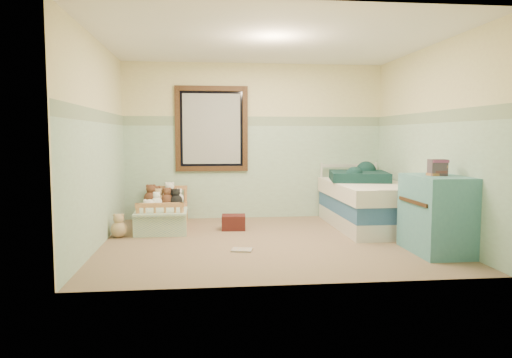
{
  "coord_description": "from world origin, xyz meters",
  "views": [
    {
      "loc": [
        -0.82,
        -5.91,
        1.34
      ],
      "look_at": [
        -0.14,
        0.35,
        0.76
      ],
      "focal_mm": 33.36,
      "sensor_mm": 36.0,
      "label": 1
    }
  ],
  "objects": [
    {
      "name": "extra_plush_3",
      "position": [
        -1.38,
        1.3,
        0.38
      ],
      "size": [
        0.19,
        0.19,
        0.19
      ],
      "primitive_type": "sphere",
      "color": "brown",
      "rests_on": "toddler_mattress"
    },
    {
      "name": "wainscot_mint",
      "position": [
        0.0,
        1.79,
        0.75
      ],
      "size": [
        4.2,
        0.01,
        1.5
      ],
      "primitive_type": "cube",
      "color": "#98B49A",
      "rests_on": "floor"
    },
    {
      "name": "twin_mattress",
      "position": [
        1.55,
        0.73,
        0.55
      ],
      "size": [
        1.02,
        1.99,
        0.22
      ],
      "primitive_type": "cube",
      "color": "white",
      "rests_on": "twin_boxspring"
    },
    {
      "name": "wall_left",
      "position": [
        -2.1,
        0.0,
        1.25
      ],
      "size": [
        0.04,
        3.6,
        2.5
      ],
      "primitive_type": "cube",
      "color": "beige",
      "rests_on": "floor"
    },
    {
      "name": "wall_back",
      "position": [
        0.0,
        1.8,
        1.25
      ],
      "size": [
        4.2,
        0.04,
        2.5
      ],
      "primitive_type": "cube",
      "color": "beige",
      "rests_on": "floor"
    },
    {
      "name": "extra_plush_5",
      "position": [
        -1.63,
        1.35,
        0.39
      ],
      "size": [
        0.22,
        0.22,
        0.22
      ],
      "primitive_type": "sphere",
      "color": "brown",
      "rests_on": "toddler_mattress"
    },
    {
      "name": "toddler_bed_frame",
      "position": [
        -1.42,
        1.05,
        0.08
      ],
      "size": [
        0.64,
        1.28,
        0.16
      ],
      "primitive_type": "cube",
      "color": "#996239",
      "rests_on": "floor"
    },
    {
      "name": "plush_bed_brown",
      "position": [
        -1.57,
        1.55,
        0.38
      ],
      "size": [
        0.19,
        0.19,
        0.19
      ],
      "primitive_type": "sphere",
      "color": "brown",
      "rests_on": "toddler_mattress"
    },
    {
      "name": "window_blinds",
      "position": [
        -0.7,
        1.77,
        1.45
      ],
      "size": [
        0.92,
        0.01,
        1.12
      ],
      "primitive_type": "cube",
      "color": "#B5B5B1",
      "rests_on": "window_frame"
    },
    {
      "name": "window_frame",
      "position": [
        -0.7,
        1.76,
        1.45
      ],
      "size": [
        1.16,
        0.06,
        1.36
      ],
      "primitive_type": "cube",
      "color": "black",
      "rests_on": "wall_back"
    },
    {
      "name": "extra_plush_4",
      "position": [
        -1.38,
        1.41,
        0.37
      ],
      "size": [
        0.16,
        0.16,
        0.16
      ],
      "primitive_type": "sphere",
      "color": "tan",
      "rests_on": "toddler_mattress"
    },
    {
      "name": "floor",
      "position": [
        0.0,
        0.0,
        -0.01
      ],
      "size": [
        4.2,
        3.6,
        0.02
      ],
      "primitive_type": "cube",
      "color": "#775F49",
      "rests_on": "ground"
    },
    {
      "name": "floor_book",
      "position": [
        -0.39,
        -0.49,
        0.01
      ],
      "size": [
        0.28,
        0.24,
        0.02
      ],
      "primitive_type": "cube",
      "rotation": [
        0.0,
        0.0,
        -0.24
      ],
      "color": "orange",
      "rests_on": "floor"
    },
    {
      "name": "plush_bed_white",
      "position": [
        -1.37,
        1.55,
        0.4
      ],
      "size": [
        0.23,
        0.23,
        0.23
      ],
      "primitive_type": "sphere",
      "color": "white",
      "rests_on": "toddler_mattress"
    },
    {
      "name": "patchwork_quilt",
      "position": [
        -1.42,
        0.65,
        0.3
      ],
      "size": [
        0.7,
        0.64,
        0.03
      ],
      "primitive_type": "cube",
      "color": "#6294AD",
      "rests_on": "toddler_mattress"
    },
    {
      "name": "twin_bed_frame",
      "position": [
        1.55,
        0.73,
        0.11
      ],
      "size": [
        0.98,
        1.96,
        0.22
      ],
      "primitive_type": "cube",
      "color": "silver",
      "rests_on": "floor"
    },
    {
      "name": "dresser",
      "position": [
        1.81,
        -0.8,
        0.44
      ],
      "size": [
        0.55,
        0.89,
        0.89
      ],
      "primitive_type": "cube",
      "color": "teal",
      "rests_on": "floor"
    },
    {
      "name": "book_stack",
      "position": [
        1.81,
        -0.79,
        0.98
      ],
      "size": [
        0.19,
        0.15,
        0.19
      ],
      "primitive_type": "cube",
      "rotation": [
        0.0,
        0.0,
        -0.05
      ],
      "color": "brown",
      "rests_on": "dresser"
    },
    {
      "name": "toddler_mattress",
      "position": [
        -1.42,
        1.05,
        0.22
      ],
      "size": [
        0.59,
        1.23,
        0.12
      ],
      "primitive_type": "cube",
      "color": "white",
      "rests_on": "toddler_bed_frame"
    },
    {
      "name": "ceiling",
      "position": [
        0.0,
        0.0,
        2.51
      ],
      "size": [
        4.2,
        3.6,
        0.02
      ],
      "primitive_type": "cube",
      "color": "white",
      "rests_on": "wall_back"
    },
    {
      "name": "plush_floor_tan",
      "position": [
        -1.95,
        0.43,
        0.11
      ],
      "size": [
        0.22,
        0.22,
        0.22
      ],
      "primitive_type": "sphere",
      "color": "tan",
      "rests_on": "floor"
    },
    {
      "name": "wall_front",
      "position": [
        0.0,
        -1.8,
        1.25
      ],
      "size": [
        4.2,
        0.04,
        2.5
      ],
      "primitive_type": "cube",
      "color": "beige",
      "rests_on": "floor"
    },
    {
      "name": "border_strip",
      "position": [
        0.0,
        1.79,
        1.57
      ],
      "size": [
        4.2,
        0.01,
        0.15
      ],
      "primitive_type": "cube",
      "color": "#4E6F53",
      "rests_on": "wall_back"
    },
    {
      "name": "teal_blanket",
      "position": [
        1.5,
        1.03,
        0.73
      ],
      "size": [
        0.99,
        1.02,
        0.14
      ],
      "primitive_type": "cube",
      "rotation": [
        0.0,
        0.0,
        -0.19
      ],
      "color": "#0D2E2C",
      "rests_on": "twin_mattress"
    },
    {
      "name": "plush_floor_cream",
      "position": [
        -1.61,
        1.02,
        0.14
      ],
      "size": [
        0.29,
        0.29,
        0.29
      ],
      "primitive_type": "sphere",
      "color": "white",
      "rests_on": "floor"
    },
    {
      "name": "wall_right",
      "position": [
        2.1,
        0.0,
        1.25
      ],
      "size": [
        0.04,
        3.6,
        2.5
      ],
      "primitive_type": "cube",
      "color": "beige",
      "rests_on": "floor"
    },
    {
      "name": "twin_boxspring",
      "position": [
        1.55,
        0.73,
        0.33
      ],
      "size": [
        0.98,
        1.96,
        0.22
      ],
      "primitive_type": "cube",
      "color": "navy",
      "rests_on": "twin_bed_frame"
    },
    {
      "name": "plush_bed_dark",
      "position": [
        -1.29,
        1.33,
        0.37
      ],
      "size": [
        0.17,
        0.17,
        0.17
      ],
      "primitive_type": "sphere",
      "color": "black",
      "rests_on": "toddler_mattress"
    },
    {
      "name": "red_pillow",
      "position": [
        -0.41,
        0.8,
        0.1
      ],
      "size": [
        0.35,
        0.31,
        0.21
      ],
      "primitive_type": "cube",
      "rotation": [
        0.0,
        0.0,
        -0.07
      ],
      "color": "maroon",
      "rests_on": "floor"
    },
    {
      "name": "extra_plush_2",
      "position": [
        -1.24,
        1.26,
        0.37
      ],
      "size": [
        0.18,
        0.18,
        0.18
      ],
      "primitive_type": "sphere",
      "color": "black",
      "rests_on": "toddler_mattress"
    },
    {
      "name": "plush_bed_tan",
      "position": [
        -1.52,
        1.33,
        0.37
      ],
      "size": [
        0.18,
        0.18,
        0.18
      ],
      "primitive_type": "sphere",
      "color": "tan",
      "rests_on": "toddler_mattress"
    },
    {
      "name": "extra_plush_1",
      "position": [
        -1.23,
        1.54,
        0.36
      ],
      "size": [
        0.16,
        0.16,
        0.16
      ],
      "primitive_type": "sphere",
      "color": "white",
      "rests_on": "toddler_mattress"
    },
    {
      "name": "extra_plush_0",
      "position": [
        -1.52,
        1.13,
        0.36
      ],
      "size": [
        0.16,
        0.16,
        0.16
      ],
      "primitive_type": "sphere",
      "color": "white",
      "rests_on": "toddler_mattress"
    }
  ]
}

